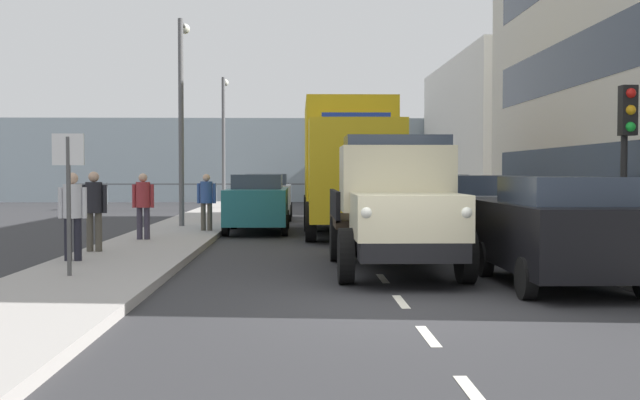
# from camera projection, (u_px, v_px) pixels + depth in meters

# --- Properties ---
(ground_plane) EXTENTS (80.00, 80.00, 0.00)m
(ground_plane) POSITION_uv_depth(u_px,v_px,m) (347.00, 233.00, 23.08)
(ground_plane) COLOR #2D2D30
(sidewalk_left) EXTENTS (2.46, 42.11, 0.15)m
(sidewalk_left) POSITION_uv_depth(u_px,v_px,m) (508.00, 230.00, 23.21)
(sidewalk_left) COLOR #9E9993
(sidewalk_left) RESTS_ON ground_plane
(sidewalk_right) EXTENTS (2.46, 42.11, 0.15)m
(sidewalk_right) POSITION_uv_depth(u_px,v_px,m) (183.00, 231.00, 22.95)
(sidewalk_right) COLOR #9E9993
(sidewalk_right) RESTS_ON ground_plane
(road_centreline_markings) EXTENTS (0.12, 36.83, 0.01)m
(road_centreline_markings) POSITION_uv_depth(u_px,v_px,m) (351.00, 238.00, 21.33)
(road_centreline_markings) COLOR silver
(road_centreline_markings) RESTS_ON ground_plane
(building_far_block) EXTENTS (8.28, 14.96, 7.32)m
(building_far_block) POSITION_uv_depth(u_px,v_px,m) (530.00, 135.00, 39.15)
(building_far_block) COLOR silver
(building_far_block) RESTS_ON ground_plane
(sea_horizon) EXTENTS (80.00, 0.80, 5.00)m
(sea_horizon) POSITION_uv_depth(u_px,v_px,m) (322.00, 160.00, 47.02)
(sea_horizon) COLOR #84939E
(sea_horizon) RESTS_ON ground_plane
(seawall_railing) EXTENTS (28.08, 0.08, 1.20)m
(seawall_railing) POSITION_uv_depth(u_px,v_px,m) (324.00, 188.00, 43.48)
(seawall_railing) COLOR #4C5156
(seawall_railing) RESTS_ON ground_plane
(truck_vintage_cream) EXTENTS (2.17, 5.64, 2.43)m
(truck_vintage_cream) POSITION_uv_depth(u_px,v_px,m) (396.00, 207.00, 13.82)
(truck_vintage_cream) COLOR black
(truck_vintage_cream) RESTS_ON ground_plane
(lorry_cargo_yellow) EXTENTS (2.58, 8.20, 3.87)m
(lorry_cargo_yellow) POSITION_uv_depth(u_px,v_px,m) (349.00, 162.00, 22.80)
(lorry_cargo_yellow) COLOR gold
(lorry_cargo_yellow) RESTS_ON ground_plane
(car_black_kerbside_near) EXTENTS (1.89, 3.91, 1.72)m
(car_black_kerbside_near) POSITION_uv_depth(u_px,v_px,m) (559.00, 230.00, 12.15)
(car_black_kerbside_near) COLOR black
(car_black_kerbside_near) RESTS_ON ground_plane
(car_grey_kerbside_1) EXTENTS (1.92, 4.16, 1.72)m
(car_grey_kerbside_1) POSITION_uv_depth(u_px,v_px,m) (478.00, 212.00, 17.64)
(car_grey_kerbside_1) COLOR slate
(car_grey_kerbside_1) RESTS_ON ground_plane
(car_maroon_kerbside_2) EXTENTS (1.91, 4.54, 1.72)m
(car_maroon_kerbside_2) POSITION_uv_depth(u_px,v_px,m) (434.00, 202.00, 23.45)
(car_maroon_kerbside_2) COLOR maroon
(car_maroon_kerbside_2) RESTS_ON ground_plane
(car_teal_oppositeside_0) EXTENTS (1.83, 4.55, 1.72)m
(car_teal_oppositeside_0) POSITION_uv_depth(u_px,v_px,m) (258.00, 202.00, 23.27)
(car_teal_oppositeside_0) COLOR #1E6670
(car_teal_oppositeside_0) RESTS_ON ground_plane
(car_silver_oppositeside_1) EXTENTS (1.91, 4.41, 1.72)m
(car_silver_oppositeside_1) POSITION_uv_depth(u_px,v_px,m) (267.00, 196.00, 29.67)
(car_silver_oppositeside_1) COLOR #B7BABF
(car_silver_oppositeside_1) RESTS_ON ground_plane
(pedestrian_in_dark_coat) EXTENTS (0.53, 0.34, 1.63)m
(pedestrian_in_dark_coat) POSITION_uv_depth(u_px,v_px,m) (73.00, 209.00, 14.45)
(pedestrian_in_dark_coat) COLOR black
(pedestrian_in_dark_coat) RESTS_ON sidewalk_right
(pedestrian_with_bag) EXTENTS (0.53, 0.34, 1.65)m
(pedestrian_with_bag) POSITION_uv_depth(u_px,v_px,m) (94.00, 205.00, 16.15)
(pedestrian_with_bag) COLOR #4C473D
(pedestrian_with_bag) RESTS_ON sidewalk_right
(pedestrian_near_railing) EXTENTS (0.53, 0.34, 1.61)m
(pedestrian_near_railing) POSITION_uv_depth(u_px,v_px,m) (143.00, 201.00, 19.06)
(pedestrian_near_railing) COLOR #383342
(pedestrian_near_railing) RESTS_ON sidewalk_right
(pedestrian_strolling) EXTENTS (0.53, 0.34, 1.59)m
(pedestrian_strolling) POSITION_uv_depth(u_px,v_px,m) (206.00, 197.00, 21.94)
(pedestrian_strolling) COLOR #4C473D
(pedestrian_strolling) RESTS_ON sidewalk_right
(traffic_light_near) EXTENTS (0.28, 0.41, 3.20)m
(traffic_light_near) POSITION_uv_depth(u_px,v_px,m) (627.00, 134.00, 14.12)
(traffic_light_near) COLOR black
(traffic_light_near) RESTS_ON sidewalk_left
(lamp_post_promenade) EXTENTS (0.32, 1.14, 6.30)m
(lamp_post_promenade) POSITION_uv_depth(u_px,v_px,m) (182.00, 103.00, 23.90)
(lamp_post_promenade) COLOR #59595B
(lamp_post_promenade) RESTS_ON sidewalk_right
(lamp_post_far) EXTENTS (0.32, 1.14, 5.98)m
(lamp_post_far) POSITION_uv_depth(u_px,v_px,m) (224.00, 130.00, 35.97)
(lamp_post_far) COLOR #59595B
(lamp_post_far) RESTS_ON sidewalk_right
(street_sign) EXTENTS (0.50, 0.07, 2.25)m
(street_sign) POSITION_uv_depth(u_px,v_px,m) (68.00, 179.00, 12.36)
(street_sign) COLOR #4C4C4C
(street_sign) RESTS_ON sidewalk_right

